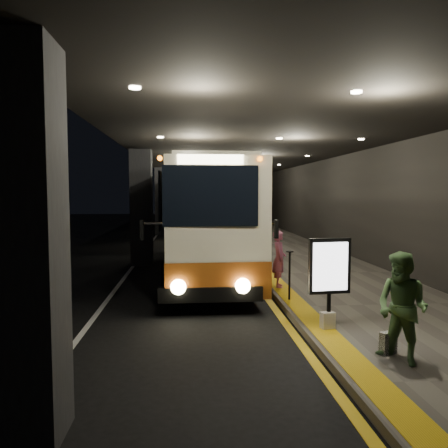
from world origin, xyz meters
name	(u,v)px	position (x,y,z in m)	size (l,w,h in m)	color
ground	(179,286)	(0.00, 0.00, 0.00)	(90.00, 90.00, 0.00)	black
lane_line_white	(138,260)	(-1.80, 5.00, 0.01)	(0.12, 50.00, 0.01)	silver
kerb_stripe_yellow	(238,259)	(2.35, 5.00, 0.01)	(0.18, 50.00, 0.01)	gold
sidewalk	(295,257)	(4.75, 5.00, 0.07)	(4.50, 50.00, 0.15)	#514C44
tactile_strip	(250,255)	(2.85, 5.00, 0.16)	(0.50, 50.00, 0.01)	gold
terminal_wall	(348,187)	(7.00, 5.00, 3.00)	(0.10, 50.00, 6.00)	black
support_columns	(142,208)	(-1.50, 4.00, 2.20)	(0.80, 24.80, 4.40)	black
canopy	(242,148)	(2.50, 5.00, 4.60)	(9.00, 50.00, 0.40)	black
coach_main	(203,223)	(0.78, 2.26, 1.73)	(2.75, 11.63, 3.60)	beige
coach_second	(198,206)	(0.94, 19.26, 1.78)	(2.63, 11.81, 3.70)	beige
coach_third	(197,201)	(1.05, 30.02, 1.94)	(3.55, 12.99, 4.03)	beige
passenger_boarding	(279,259)	(2.80, -1.09, 0.94)	(0.57, 0.38, 1.58)	#A64D70
passenger_waiting_green	(402,308)	(3.57, -6.58, 1.01)	(0.84, 0.52, 1.72)	#476E3D
bag_polka	(388,343)	(3.54, -6.21, 0.33)	(0.30, 0.13, 0.36)	black
bag_plain	(328,320)	(2.97, -4.86, 0.31)	(0.26, 0.15, 0.33)	#ADA8A2
info_sign	(330,268)	(3.00, -4.82, 1.33)	(0.83, 0.20, 1.75)	black
stanchion_post	(290,276)	(2.75, -2.57, 0.75)	(0.05, 0.05, 1.20)	black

